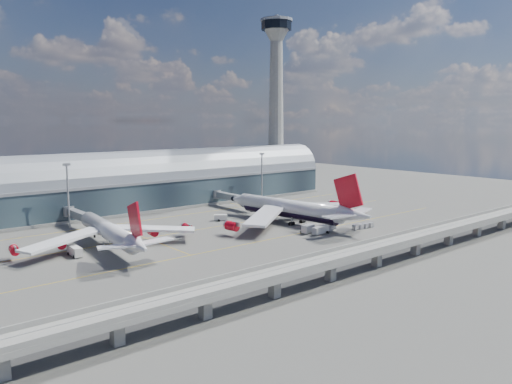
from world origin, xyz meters
TOP-DOWN VIEW (x-y plane):
  - ground at (0.00, 0.00)m, footprint 500.00×500.00m
  - taxi_lines at (0.00, 22.11)m, footprint 200.00×80.12m
  - terminal at (0.00, 77.99)m, footprint 200.00×30.00m
  - control_tower at (85.00, 83.00)m, footprint 19.00×19.00m
  - guideway at (-0.00, -55.00)m, footprint 220.00×8.50m
  - floodlight_mast_left at (-50.00, 55.00)m, footprint 3.00×0.70m
  - floodlight_mast_right at (50.00, 55.00)m, footprint 3.00×0.70m
  - airliner_left at (-50.74, 14.40)m, footprint 60.76×63.88m
  - airliner_right at (24.30, 5.37)m, footprint 69.64×72.83m
  - jet_bridge_left at (-47.02, 53.12)m, footprint 4.40×28.00m
  - jet_bridge_right at (27.58, 51.18)m, footprint 4.40×32.00m
  - service_truck_0 at (-63.46, 12.54)m, footprint 2.75×7.45m
  - service_truck_1 at (15.86, -11.73)m, footprint 5.84×3.56m
  - service_truck_2 at (18.51, -15.71)m, footprint 8.21×3.30m
  - service_truck_3 at (76.64, 15.92)m, footprint 3.04×6.13m
  - service_truck_4 at (48.89, 46.87)m, footprint 2.77×4.71m
  - service_truck_5 at (4.64, 28.93)m, footprint 5.73×4.38m
  - cargo_train_0 at (-46.59, -39.38)m, footprint 5.00×2.25m
  - cargo_train_1 at (38.29, -20.00)m, footprint 11.21×2.82m
  - cargo_train_2 at (26.33, -13.90)m, footprint 7.36×4.30m

SIDE VIEW (x-z plane):
  - ground at x=0.00m, z-range 0.00..0.00m
  - taxi_lines at x=0.00m, z-range 0.00..0.01m
  - cargo_train_0 at x=-46.59m, z-range 0.04..1.68m
  - cargo_train_2 at x=26.33m, z-range 0.04..1.68m
  - cargo_train_1 at x=38.29m, z-range 0.04..1.89m
  - service_truck_4 at x=48.89m, z-range 0.01..2.59m
  - service_truck_5 at x=4.64m, z-range 0.03..2.64m
  - service_truck_3 at x=76.64m, z-range 0.03..2.88m
  - service_truck_2 at x=18.51m, z-range 0.06..2.95m
  - service_truck_0 at x=-63.46m, z-range 0.05..3.12m
  - service_truck_1 at x=15.86m, z-range 0.01..3.17m
  - jet_bridge_left at x=-47.02m, z-range 1.55..8.80m
  - jet_bridge_right at x=27.58m, z-range 1.56..8.81m
  - guideway at x=0.00m, z-range 1.69..8.89m
  - airliner_left at x=-50.74m, z-range -4.17..15.29m
  - airliner_right at x=24.30m, z-range -5.56..17.54m
  - terminal at x=0.00m, z-range -2.66..25.34m
  - floodlight_mast_left at x=-50.00m, z-range 0.78..26.48m
  - floodlight_mast_right at x=50.00m, z-range 0.78..26.48m
  - control_tower at x=85.00m, z-range 0.14..103.14m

